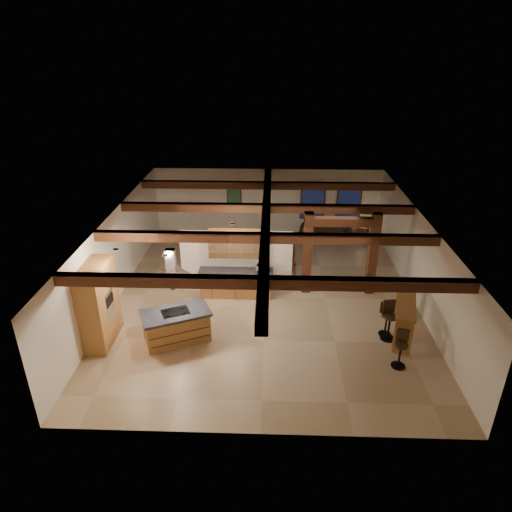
{
  "coord_description": "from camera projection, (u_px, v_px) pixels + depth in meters",
  "views": [
    {
      "loc": [
        0.15,
        -13.49,
        7.95
      ],
      "look_at": [
        -0.33,
        0.5,
        1.32
      ],
      "focal_mm": 32.0,
      "sensor_mm": 36.0,
      "label": 1
    }
  ],
  "objects": [
    {
      "name": "pantry_cabinet",
      "position": [
        99.0,
        304.0,
        12.88
      ],
      "size": [
        0.67,
        1.6,
        2.4
      ],
      "color": "#965F30",
      "rests_on": "ground"
    },
    {
      "name": "dining_table",
      "position": [
        269.0,
        258.0,
        17.58
      ],
      "size": [
        1.99,
        1.16,
        0.69
      ],
      "primitive_type": "imported",
      "rotation": [
        0.0,
        0.0,
        -0.04
      ],
      "color": "#3A190E",
      "rests_on": "ground"
    },
    {
      "name": "timber_posts",
      "position": [
        341.0,
        245.0,
        15.21
      ],
      "size": [
        2.5,
        0.3,
        2.9
      ],
      "color": "#3E200F",
      "rests_on": "ground"
    },
    {
      "name": "recessed_cans",
      "position": [
        174.0,
        242.0,
        12.7
      ],
      "size": [
        3.16,
        2.46,
        0.03
      ],
      "color": "silver",
      "rests_on": "room_walls"
    },
    {
      "name": "bar_stool_c",
      "position": [
        386.0,
        318.0,
        13.42
      ],
      "size": [
        0.39,
        0.4,
        1.06
      ],
      "color": "black",
      "rests_on": "ground"
    },
    {
      "name": "bar_counter",
      "position": [
        405.0,
        311.0,
        13.34
      ],
      "size": [
        1.11,
        2.26,
        1.15
      ],
      "color": "#965F30",
      "rests_on": "ground"
    },
    {
      "name": "back_windows",
      "position": [
        331.0,
        201.0,
        20.22
      ],
      "size": [
        2.7,
        0.07,
        1.7
      ],
      "color": "#3E200F",
      "rests_on": "room_walls"
    },
    {
      "name": "side_table",
      "position": [
        362.0,
        233.0,
        20.06
      ],
      "size": [
        0.62,
        0.62,
        0.58
      ],
      "primitive_type": "cube",
      "rotation": [
        0.0,
        0.0,
        -0.43
      ],
      "color": "#3E200F",
      "rests_on": "ground"
    },
    {
      "name": "kitchen_island",
      "position": [
        176.0,
        325.0,
        13.19
      ],
      "size": [
        2.18,
        1.73,
        0.96
      ],
      "color": "#965F30",
      "rests_on": "ground"
    },
    {
      "name": "microwave",
      "position": [
        263.0,
        268.0,
        15.24
      ],
      "size": [
        0.44,
        0.34,
        0.22
      ],
      "primitive_type": "imported",
      "rotation": [
        0.0,
        0.0,
        2.94
      ],
      "color": "silver",
      "rests_on": "back_counter"
    },
    {
      "name": "bar_stool_a",
      "position": [
        401.0,
        349.0,
        12.08
      ],
      "size": [
        0.4,
        0.41,
        1.09
      ],
      "color": "black",
      "rests_on": "ground"
    },
    {
      "name": "bar_stool_b",
      "position": [
        389.0,
        320.0,
        13.19
      ],
      "size": [
        0.43,
        0.44,
        1.22
      ],
      "color": "black",
      "rests_on": "ground"
    },
    {
      "name": "room_walls",
      "position": [
        266.0,
        250.0,
        14.83
      ],
      "size": [
        12.0,
        12.0,
        12.0
      ],
      "color": "white",
      "rests_on": "ground"
    },
    {
      "name": "ground",
      "position": [
        265.0,
        297.0,
        15.59
      ],
      "size": [
        12.0,
        12.0,
        0.0
      ],
      "primitive_type": "plane",
      "color": "tan",
      "rests_on": "ground"
    },
    {
      "name": "ceiling_beams",
      "position": [
        266.0,
        222.0,
        14.41
      ],
      "size": [
        10.0,
        12.0,
        0.28
      ],
      "color": "#3E200F",
      "rests_on": "room_walls"
    },
    {
      "name": "range_hood",
      "position": [
        173.0,
        286.0,
        12.63
      ],
      "size": [
        1.1,
        1.1,
        1.4
      ],
      "color": "silver",
      "rests_on": "room_walls"
    },
    {
      "name": "back_counter",
      "position": [
        236.0,
        283.0,
        15.52
      ],
      "size": [
        2.5,
        0.66,
        0.94
      ],
      "color": "#965F30",
      "rests_on": "ground"
    },
    {
      "name": "upper_display_cabinet",
      "position": [
        236.0,
        244.0,
        15.11
      ],
      "size": [
        1.8,
        0.36,
        0.95
      ],
      "color": "#965F30",
      "rests_on": "partition_wall"
    },
    {
      "name": "partition_wall",
      "position": [
        237.0,
        261.0,
        15.6
      ],
      "size": [
        3.8,
        0.18,
        2.2
      ],
      "primitive_type": "cube",
      "color": "white",
      "rests_on": "ground"
    },
    {
      "name": "framed_art",
      "position": [
        234.0,
        196.0,
        20.27
      ],
      "size": [
        0.65,
        0.05,
        0.85
      ],
      "color": "#3E200F",
      "rests_on": "room_walls"
    },
    {
      "name": "dining_chairs",
      "position": [
        269.0,
        253.0,
        17.48
      ],
      "size": [
        2.0,
        2.0,
        1.13
      ],
      "color": "#3E200F",
      "rests_on": "ground"
    },
    {
      "name": "table_lamp",
      "position": [
        364.0,
        222.0,
        19.84
      ],
      "size": [
        0.25,
        0.25,
        0.29
      ],
      "color": "black",
      "rests_on": "side_table"
    },
    {
      "name": "sofa",
      "position": [
        326.0,
        229.0,
        20.34
      ],
      "size": [
        2.36,
        1.37,
        0.65
      ],
      "primitive_type": "imported",
      "rotation": [
        0.0,
        0.0,
        2.9
      ],
      "color": "black",
      "rests_on": "ground"
    }
  ]
}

